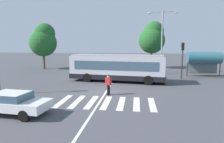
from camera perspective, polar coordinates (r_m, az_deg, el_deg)
ground_plane at (r=17.39m, az=-2.73°, el=-6.12°), size 160.00×160.00×0.00m
city_transit_bus at (r=22.27m, az=1.55°, el=1.11°), size 11.05×3.89×3.06m
pedestrian_crossing_street at (r=16.41m, az=-1.05°, el=-3.50°), size 0.57×0.42×1.72m
foreground_sedan at (r=13.37m, az=-27.13°, el=-7.90°), size 4.65×2.24×1.35m
parked_car_black at (r=32.10m, az=-2.76°, el=1.70°), size 1.93×4.53×1.35m
parked_car_teal at (r=32.12m, az=2.11°, el=1.70°), size 2.01×4.57×1.35m
parked_car_red at (r=31.56m, az=6.84°, el=1.54°), size 2.13×4.62×1.35m
traffic_light_far_corner at (r=25.19m, az=19.81°, el=4.63°), size 0.33×0.32×4.43m
bus_stop_shelter at (r=28.43m, az=25.17°, el=3.51°), size 4.24×1.54×3.25m
twin_arm_street_lamp at (r=29.20m, az=14.35°, el=10.10°), size 4.30×0.32×8.90m
background_tree_left at (r=35.99m, az=-19.25°, el=8.60°), size 4.62×4.62×7.82m
background_tree_right at (r=35.71m, az=11.67°, el=9.60°), size 4.58×4.58×8.25m
crosswalk_painted_stripes at (r=14.46m, az=-1.65°, el=-9.00°), size 7.01×3.36×0.01m
lane_center_line at (r=19.27m, az=-0.94°, el=-4.72°), size 0.16×24.00×0.01m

